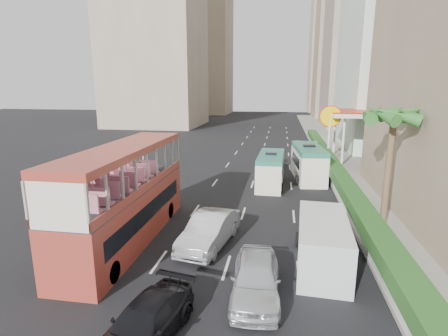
% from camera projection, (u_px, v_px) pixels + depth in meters
% --- Properties ---
extents(ground_plane, '(200.00, 200.00, 0.00)m').
position_uv_depth(ground_plane, '(240.00, 248.00, 17.64)').
color(ground_plane, black).
rests_on(ground_plane, ground).
extents(double_decker_bus, '(2.50, 11.00, 5.06)m').
position_uv_depth(double_decker_bus, '(126.00, 195.00, 18.01)').
color(double_decker_bus, '#9E3528').
rests_on(double_decker_bus, ground).
extents(car_silver_lane_a, '(2.63, 5.25, 1.65)m').
position_uv_depth(car_silver_lane_a, '(210.00, 245.00, 17.99)').
color(car_silver_lane_a, silver).
rests_on(car_silver_lane_a, ground).
extents(car_silver_lane_b, '(2.05, 4.66, 1.56)m').
position_uv_depth(car_silver_lane_b, '(255.00, 296.00, 13.65)').
color(car_silver_lane_b, silver).
rests_on(car_silver_lane_b, ground).
extents(van_asset, '(2.73, 4.67, 1.22)m').
position_uv_depth(van_asset, '(270.00, 166.00, 36.09)').
color(van_asset, silver).
rests_on(van_asset, ground).
extents(minibus_near, '(2.15, 5.96, 2.61)m').
position_uv_depth(minibus_near, '(271.00, 170.00, 28.66)').
color(minibus_near, silver).
rests_on(minibus_near, ground).
extents(minibus_far, '(2.81, 6.72, 2.90)m').
position_uv_depth(minibus_far, '(308.00, 163.00, 30.62)').
color(minibus_far, silver).
rests_on(minibus_far, ground).
extents(panel_van_near, '(2.46, 5.49, 2.15)m').
position_uv_depth(panel_van_near, '(323.00, 243.00, 15.79)').
color(panel_van_near, silver).
rests_on(panel_van_near, ground).
extents(panel_van_far, '(2.59, 5.80, 2.27)m').
position_uv_depth(panel_van_far, '(306.00, 156.00, 35.17)').
color(panel_van_far, silver).
rests_on(panel_van_far, ground).
extents(sidewalk, '(6.00, 120.00, 0.18)m').
position_uv_depth(sidewalk, '(343.00, 157.00, 40.22)').
color(sidewalk, '#99968C').
rests_on(sidewalk, ground).
extents(kerb_wall, '(0.30, 44.00, 1.00)m').
position_uv_depth(kerb_wall, '(331.00, 174.00, 29.96)').
color(kerb_wall, silver).
rests_on(kerb_wall, sidewalk).
extents(hedge, '(1.10, 44.00, 0.70)m').
position_uv_depth(hedge, '(332.00, 164.00, 29.76)').
color(hedge, '#2D6626').
rests_on(hedge, kerb_wall).
extents(palm_tree, '(0.36, 0.36, 6.40)m').
position_uv_depth(palm_tree, '(388.00, 171.00, 19.48)').
color(palm_tree, brown).
rests_on(palm_tree, sidewalk).
extents(shell_station, '(6.50, 8.00, 5.50)m').
position_uv_depth(shell_station, '(358.00, 136.00, 37.54)').
color(shell_station, silver).
rests_on(shell_station, ground).
extents(tower_far_a, '(14.00, 14.00, 44.00)m').
position_uv_depth(tower_far_a, '(345.00, 30.00, 88.75)').
color(tower_far_a, tan).
rests_on(tower_far_a, ground).
extents(tower_far_b, '(14.00, 14.00, 40.00)m').
position_uv_depth(tower_far_b, '(333.00, 48.00, 110.35)').
color(tower_far_b, tan).
rests_on(tower_far_b, ground).
extents(tower_left_b, '(16.00, 16.00, 46.00)m').
position_uv_depth(tower_left_b, '(203.00, 34.00, 102.38)').
color(tower_left_b, tan).
rests_on(tower_left_b, ground).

